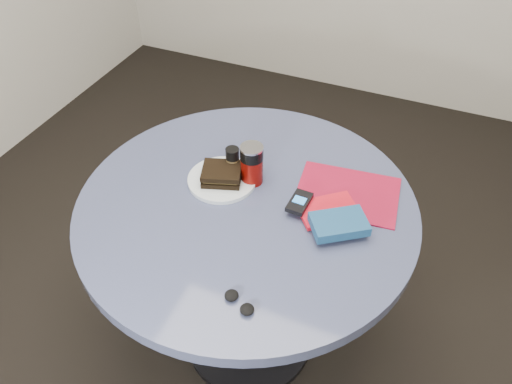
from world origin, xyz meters
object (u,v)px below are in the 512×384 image
at_px(novel, 339,224).
at_px(headphones, 239,302).
at_px(table, 247,239).
at_px(mp3_player, 299,202).
at_px(soda_can, 252,164).
at_px(pepper_grinder, 233,161).
at_px(sandwich, 222,174).
at_px(magazine, 347,193).
at_px(plate, 222,179).
at_px(red_book, 328,210).

height_order(novel, headphones, novel).
height_order(table, mp3_player, mp3_player).
xyz_separation_m(soda_can, pepper_grinder, (-0.07, 0.01, -0.02)).
height_order(pepper_grinder, mp3_player, pepper_grinder).
height_order(sandwich, soda_can, soda_can).
relative_size(novel, headphones, 1.54).
bearing_deg(magazine, sandwich, -171.21).
height_order(table, plate, plate).
xyz_separation_m(table, soda_can, (-0.02, 0.09, 0.23)).
bearing_deg(mp3_player, plate, 174.82).
height_order(sandwich, magazine, sandwich).
bearing_deg(plate, table, -27.66).
distance_m(red_book, novel, 0.08).
bearing_deg(red_book, headphones, -144.50).
xyz_separation_m(novel, mp3_player, (-0.13, 0.05, -0.01)).
bearing_deg(headphones, plate, 120.79).
bearing_deg(sandwich, red_book, -0.58).
distance_m(table, sandwich, 0.23).
relative_size(pepper_grinder, mp3_player, 1.01).
distance_m(red_book, mp3_player, 0.08).
bearing_deg(plate, mp3_player, -5.18).
bearing_deg(sandwich, table, -25.92).
distance_m(plate, magazine, 0.38).
distance_m(soda_can, mp3_player, 0.19).
height_order(sandwich, novel, sandwich).
distance_m(pepper_grinder, novel, 0.39).
bearing_deg(mp3_player, pepper_grinder, 163.87).
xyz_separation_m(plate, sandwich, (0.00, -0.01, 0.03)).
xyz_separation_m(red_book, headphones, (-0.11, -0.38, -0.00)).
xyz_separation_m(plate, novel, (0.38, -0.07, 0.03)).
bearing_deg(pepper_grinder, red_book, -9.67).
relative_size(table, mp3_player, 10.60).
bearing_deg(sandwich, plate, 114.46).
bearing_deg(table, pepper_grinder, 131.58).
relative_size(magazine, mp3_player, 3.15).
bearing_deg(novel, plate, 135.33).
height_order(plate, magazine, plate).
xyz_separation_m(mp3_player, headphones, (-0.02, -0.37, -0.02)).
distance_m(sandwich, mp3_player, 0.25).
height_order(sandwich, red_book, sandwich).
relative_size(table, magazine, 3.37).
distance_m(plate, novel, 0.39).
height_order(table, headphones, headphones).
bearing_deg(plate, soda_can, 23.96).
height_order(soda_can, red_book, soda_can).
bearing_deg(soda_can, magazine, 10.93).
distance_m(novel, headphones, 0.36).
bearing_deg(soda_can, sandwich, -152.49).
height_order(magazine, headphones, headphones).
relative_size(plate, headphones, 2.18).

